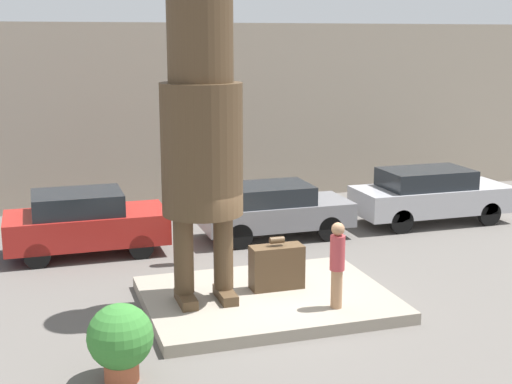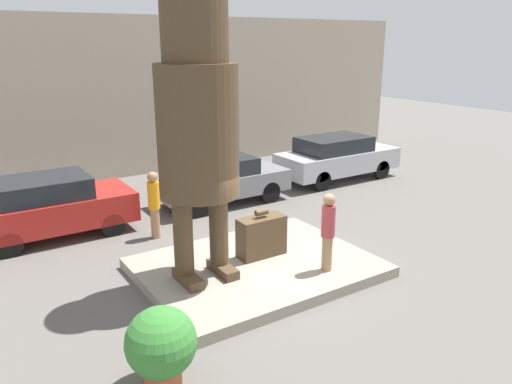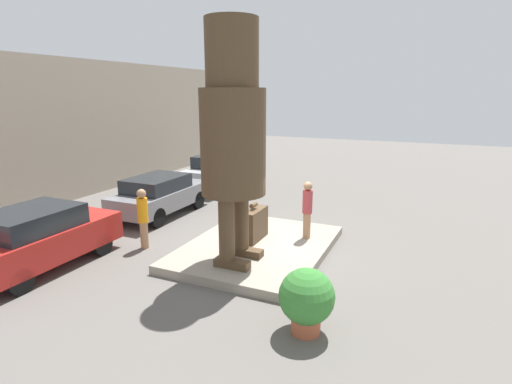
{
  "view_description": "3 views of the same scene",
  "coord_description": "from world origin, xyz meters",
  "px_view_note": "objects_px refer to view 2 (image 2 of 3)",
  "views": [
    {
      "loc": [
        -4.47,
        -13.42,
        5.52
      ],
      "look_at": [
        -0.18,
        0.18,
        2.41
      ],
      "focal_mm": 50.0,
      "sensor_mm": 36.0,
      "label": 1
    },
    {
      "loc": [
        -5.66,
        -8.65,
        5.07
      ],
      "look_at": [
        -0.15,
        -0.2,
        1.99
      ],
      "focal_mm": 35.0,
      "sensor_mm": 36.0,
      "label": 2
    },
    {
      "loc": [
        -10.03,
        -4.43,
        4.55
      ],
      "look_at": [
        -0.46,
        -0.15,
        1.93
      ],
      "focal_mm": 28.0,
      "sensor_mm": 36.0,
      "label": 3
    }
  ],
  "objects_px": {
    "planter_pot": "(161,345)",
    "parked_car_silver": "(337,157)",
    "statue_figure": "(197,112)",
    "tourist": "(328,229)",
    "parked_car_red": "(52,205)",
    "worker_hivis": "(154,202)",
    "giant_suitcase": "(261,236)",
    "parked_car_grey": "(221,179)"
  },
  "relations": [
    {
      "from": "parked_car_red",
      "to": "parked_car_grey",
      "type": "bearing_deg",
      "value": 0.13
    },
    {
      "from": "parked_car_red",
      "to": "worker_hivis",
      "type": "relative_size",
      "value": 2.24
    },
    {
      "from": "parked_car_red",
      "to": "worker_hivis",
      "type": "distance_m",
      "value": 2.76
    },
    {
      "from": "statue_figure",
      "to": "parked_car_silver",
      "type": "height_order",
      "value": "statue_figure"
    },
    {
      "from": "parked_car_silver",
      "to": "planter_pot",
      "type": "relative_size",
      "value": 3.6
    },
    {
      "from": "tourist",
      "to": "worker_hivis",
      "type": "bearing_deg",
      "value": 116.57
    },
    {
      "from": "parked_car_silver",
      "to": "worker_hivis",
      "type": "distance_m",
      "value": 8.13
    },
    {
      "from": "giant_suitcase",
      "to": "tourist",
      "type": "xyz_separation_m",
      "value": [
        0.76,
        -1.42,
        0.48
      ]
    },
    {
      "from": "parked_car_silver",
      "to": "planter_pot",
      "type": "bearing_deg",
      "value": -143.76
    },
    {
      "from": "tourist",
      "to": "parked_car_silver",
      "type": "bearing_deg",
      "value": 46.68
    },
    {
      "from": "parked_car_red",
      "to": "parked_car_silver",
      "type": "distance_m",
      "value": 10.18
    },
    {
      "from": "parked_car_red",
      "to": "tourist",
      "type": "bearing_deg",
      "value": -53.52
    },
    {
      "from": "statue_figure",
      "to": "tourist",
      "type": "bearing_deg",
      "value": -27.09
    },
    {
      "from": "tourist",
      "to": "parked_car_red",
      "type": "relative_size",
      "value": 0.43
    },
    {
      "from": "giant_suitcase",
      "to": "planter_pot",
      "type": "height_order",
      "value": "giant_suitcase"
    },
    {
      "from": "planter_pot",
      "to": "tourist",
      "type": "bearing_deg",
      "value": 16.98
    },
    {
      "from": "giant_suitcase",
      "to": "tourist",
      "type": "relative_size",
      "value": 0.65
    },
    {
      "from": "parked_car_silver",
      "to": "statue_figure",
      "type": "bearing_deg",
      "value": -149.13
    },
    {
      "from": "tourist",
      "to": "parked_car_silver",
      "type": "height_order",
      "value": "tourist"
    },
    {
      "from": "parked_car_silver",
      "to": "parked_car_grey",
      "type": "bearing_deg",
      "value": -178.76
    },
    {
      "from": "planter_pot",
      "to": "worker_hivis",
      "type": "xyz_separation_m",
      "value": [
        2.22,
        5.72,
        0.27
      ]
    },
    {
      "from": "giant_suitcase",
      "to": "worker_hivis",
      "type": "xyz_separation_m",
      "value": [
        -1.43,
        2.95,
        0.28
      ]
    },
    {
      "from": "statue_figure",
      "to": "tourist",
      "type": "height_order",
      "value": "statue_figure"
    },
    {
      "from": "parked_car_grey",
      "to": "planter_pot",
      "type": "relative_size",
      "value": 3.17
    },
    {
      "from": "giant_suitcase",
      "to": "parked_car_silver",
      "type": "bearing_deg",
      "value": 35.68
    },
    {
      "from": "statue_figure",
      "to": "planter_pot",
      "type": "relative_size",
      "value": 4.54
    },
    {
      "from": "parked_car_grey",
      "to": "planter_pot",
      "type": "height_order",
      "value": "parked_car_grey"
    },
    {
      "from": "statue_figure",
      "to": "planter_pot",
      "type": "distance_m",
      "value": 4.44
    },
    {
      "from": "worker_hivis",
      "to": "tourist",
      "type": "bearing_deg",
      "value": -63.43
    },
    {
      "from": "statue_figure",
      "to": "parked_car_grey",
      "type": "distance_m",
      "value": 6.41
    },
    {
      "from": "parked_car_red",
      "to": "planter_pot",
      "type": "relative_size",
      "value": 3.1
    },
    {
      "from": "giant_suitcase",
      "to": "parked_car_red",
      "type": "xyz_separation_m",
      "value": [
        -3.66,
        4.56,
        0.14
      ]
    },
    {
      "from": "planter_pot",
      "to": "giant_suitcase",
      "type": "bearing_deg",
      "value": 37.24
    },
    {
      "from": "statue_figure",
      "to": "tourist",
      "type": "relative_size",
      "value": 3.42
    },
    {
      "from": "tourist",
      "to": "worker_hivis",
      "type": "relative_size",
      "value": 0.96
    },
    {
      "from": "giant_suitcase",
      "to": "parked_car_silver",
      "type": "height_order",
      "value": "parked_car_silver"
    },
    {
      "from": "planter_pot",
      "to": "parked_car_silver",
      "type": "bearing_deg",
      "value": 36.24
    },
    {
      "from": "statue_figure",
      "to": "giant_suitcase",
      "type": "relative_size",
      "value": 5.24
    },
    {
      "from": "tourist",
      "to": "planter_pot",
      "type": "xyz_separation_m",
      "value": [
        -4.41,
        -1.35,
        -0.47
      ]
    },
    {
      "from": "statue_figure",
      "to": "parked_car_grey",
      "type": "bearing_deg",
      "value": 56.65
    },
    {
      "from": "tourist",
      "to": "parked_car_grey",
      "type": "xyz_separation_m",
      "value": [
        0.74,
        6.0,
        -0.38
      ]
    },
    {
      "from": "tourist",
      "to": "planter_pot",
      "type": "height_order",
      "value": "tourist"
    }
  ]
}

